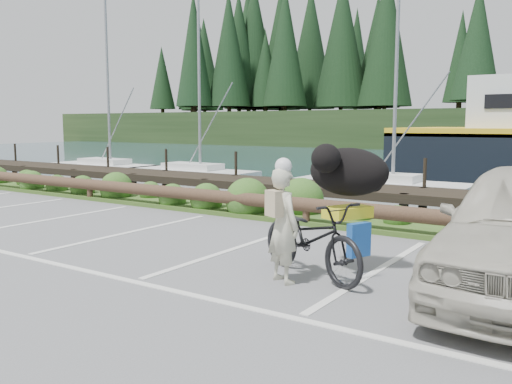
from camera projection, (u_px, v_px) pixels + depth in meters
ground at (154, 275)px, 7.82m from camera, size 72.00×72.00×0.00m
vegetation_strip at (321, 219)px, 12.18m from camera, size 34.00×1.60×0.10m
log_rail at (306, 226)px, 11.61m from camera, size 32.00×0.30×0.60m
bicycle at (311, 238)px, 7.69m from camera, size 2.25×1.53×1.12m
cyclist at (283, 225)px, 7.39m from camera, size 0.68×0.58×1.59m
dog at (349, 172)px, 7.94m from camera, size 1.04×1.37×0.71m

